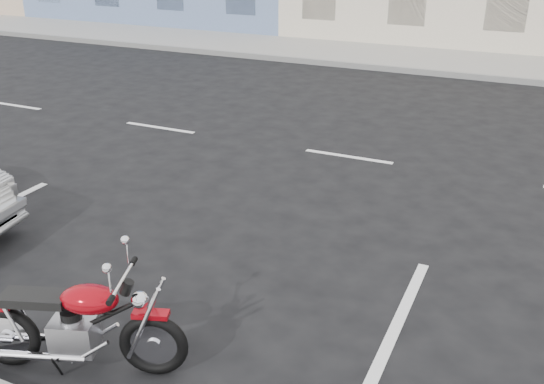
{
  "coord_description": "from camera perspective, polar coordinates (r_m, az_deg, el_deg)",
  "views": [
    {
      "loc": [
        0.99,
        -9.71,
        3.76
      ],
      "look_at": [
        -1.82,
        -3.62,
        0.8
      ],
      "focal_mm": 40.0,
      "sensor_mm": 36.0,
      "label": 1
    }
  ],
  "objects": [
    {
      "name": "ground",
      "position": [
        10.46,
        17.67,
        1.58
      ],
      "size": [
        120.0,
        120.0,
        0.0
      ],
      "primitive_type": "plane",
      "color": "black",
      "rests_on": "ground"
    },
    {
      "name": "sidewalk_far",
      "position": [
        19.71,
        6.81,
        12.88
      ],
      "size": [
        80.0,
        3.4,
        0.15
      ],
      "primitive_type": "cube",
      "color": "gray",
      "rests_on": "ground"
    },
    {
      "name": "curb_far",
      "position": [
        18.13,
        5.07,
        12.01
      ],
      "size": [
        80.0,
        0.12,
        0.16
      ],
      "primitive_type": "cube",
      "color": "gray",
      "rests_on": "ground"
    },
    {
      "name": "motorcycle",
      "position": [
        5.6,
        -10.93,
        -12.81
      ],
      "size": [
        1.92,
        0.9,
        1.0
      ],
      "rotation": [
        0.0,
        0.0,
        0.34
      ],
      "color": "black",
      "rests_on": "ground"
    }
  ]
}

